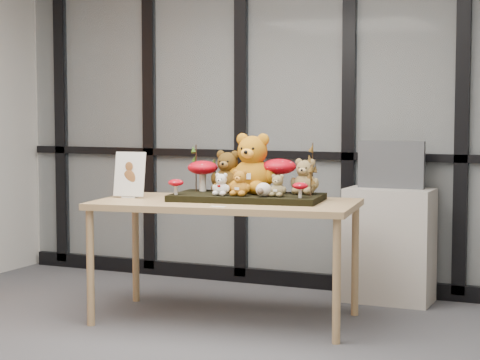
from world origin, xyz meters
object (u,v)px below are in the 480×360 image
at_px(mushroom_front_left, 176,186).
at_px(mushroom_front_right, 300,189).
at_px(display_table, 226,211).
at_px(bear_pooh_yellow, 253,160).
at_px(mushroom_back_left, 203,174).
at_px(diorama_tray, 247,197).
at_px(cabinet, 389,245).
at_px(sign_holder, 130,176).
at_px(bear_tan_back, 305,175).
at_px(bear_brown_medium, 228,169).
at_px(bear_beige_small, 278,184).
at_px(plush_cream_hedgehog, 264,189).
at_px(bear_small_yellow, 240,181).
at_px(bear_white_bow, 221,183).
at_px(monitor, 391,165).
at_px(mushroom_back_right, 279,174).

bearing_deg(mushroom_front_left, mushroom_front_right, 9.04).
height_order(display_table, bear_pooh_yellow, bear_pooh_yellow).
relative_size(display_table, mushroom_back_left, 7.84).
bearing_deg(diorama_tray, cabinet, 43.31).
distance_m(bear_pooh_yellow, mushroom_front_right, 0.47).
xyz_separation_m(bear_pooh_yellow, mushroom_front_left, (-0.42, -0.31, -0.16)).
height_order(bear_pooh_yellow, sign_holder, bear_pooh_yellow).
bearing_deg(bear_tan_back, bear_brown_medium, -179.33).
distance_m(bear_beige_small, mushroom_front_right, 0.16).
distance_m(bear_brown_medium, plush_cream_hedgehog, 0.41).
xyz_separation_m(display_table, cabinet, (0.85, 1.00, -0.32)).
relative_size(bear_pooh_yellow, bear_tan_back, 1.70).
xyz_separation_m(bear_small_yellow, mushroom_front_right, (0.40, 0.04, -0.04)).
distance_m(bear_white_bow, plush_cream_hedgehog, 0.29).
bearing_deg(bear_beige_small, bear_tan_back, 58.11).
xyz_separation_m(display_table, mushroom_back_left, (-0.25, 0.15, 0.22)).
height_order(bear_brown_medium, sign_holder, bear_brown_medium).
relative_size(mushroom_back_left, monitor, 0.48).
bearing_deg(plush_cream_hedgehog, bear_beige_small, 16.58).
height_order(bear_small_yellow, bear_white_bow, bear_small_yellow).
relative_size(mushroom_back_left, sign_holder, 0.74).
bearing_deg(monitor, mushroom_back_right, -124.87).
distance_m(mushroom_back_left, mushroom_front_right, 0.79).
bearing_deg(bear_white_bow, plush_cream_hedgehog, -0.27).
height_order(bear_brown_medium, bear_white_bow, bear_brown_medium).
height_order(bear_pooh_yellow, bear_small_yellow, bear_pooh_yellow).
relative_size(bear_small_yellow, mushroom_back_right, 0.74).
xyz_separation_m(mushroom_front_left, monitor, (1.15, 1.16, 0.10)).
distance_m(bear_tan_back, monitor, 0.87).
height_order(bear_small_yellow, mushroom_back_left, mushroom_back_left).
xyz_separation_m(bear_white_bow, mushroom_front_left, (-0.30, -0.07, -0.02)).
relative_size(bear_brown_medium, bear_tan_back, 1.20).
relative_size(display_table, bear_tan_back, 6.99).
relative_size(bear_pooh_yellow, bear_white_bow, 2.72).
height_order(bear_white_bow, mushroom_back_right, mushroom_back_right).
distance_m(bear_small_yellow, mushroom_back_right, 0.32).
bearing_deg(bear_beige_small, display_table, 172.45).
relative_size(bear_tan_back, cabinet, 0.31).
bearing_deg(mushroom_front_left, plush_cream_hedgehog, 10.41).
bearing_deg(mushroom_front_left, diorama_tray, 28.16).
height_order(bear_small_yellow, bear_beige_small, bear_small_yellow).
distance_m(bear_pooh_yellow, bear_tan_back, 0.37).
distance_m(bear_white_bow, mushroom_back_left, 0.34).
bearing_deg(monitor, mushroom_front_left, -134.68).
bearing_deg(bear_beige_small, mushroom_front_right, -13.20).
distance_m(bear_tan_back, cabinet, 1.02).
xyz_separation_m(bear_white_bow, mushroom_back_right, (0.29, 0.29, 0.05)).
relative_size(bear_small_yellow, bear_beige_small, 1.18).
distance_m(bear_tan_back, plush_cream_hedgehog, 0.34).
bearing_deg(mushroom_front_right, bear_white_bow, -173.11).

